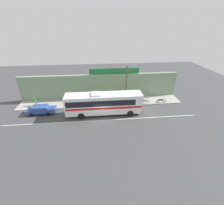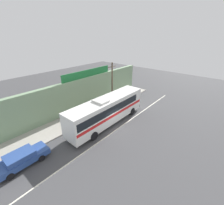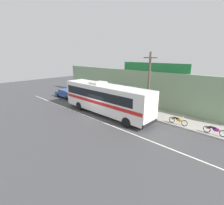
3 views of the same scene
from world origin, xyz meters
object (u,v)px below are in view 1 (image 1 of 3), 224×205
object	(u,v)px
parked_car	(41,109)
utility_pole	(126,86)
motorcycle_red	(161,100)
intercity_bus	(103,103)
motorcycle_orange	(144,101)
pedestrian_near_shop	(35,101)

from	to	relation	value
parked_car	utility_pole	size ratio (longest dim) A/B	0.65
utility_pole	motorcycle_red	bearing A→B (deg)	0.67
intercity_bus	utility_pole	xyz separation A→B (m)	(4.13, 2.65, 1.73)
parked_car	motorcycle_red	distance (m)	21.29
utility_pole	motorcycle_orange	xyz separation A→B (m)	(3.52, 0.08, -3.23)
pedestrian_near_shop	intercity_bus	bearing A→B (deg)	-17.61
motorcycle_orange	pedestrian_near_shop	distance (m)	19.70
utility_pole	motorcycle_orange	distance (m)	4.78
motorcycle_red	intercity_bus	bearing A→B (deg)	-165.97
motorcycle_orange	pedestrian_near_shop	world-z (taller)	pedestrian_near_shop
parked_car	utility_pole	distance (m)	14.84
motorcycle_orange	utility_pole	bearing A→B (deg)	-178.68
pedestrian_near_shop	motorcycle_red	bearing A→B (deg)	-2.70
motorcycle_orange	motorcycle_red	world-z (taller)	same
intercity_bus	pedestrian_near_shop	bearing A→B (deg)	162.39
parked_car	pedestrian_near_shop	world-z (taller)	pedestrian_near_shop
intercity_bus	parked_car	distance (m)	10.46
parked_car	motorcycle_orange	bearing A→B (deg)	5.02
parked_car	utility_pole	xyz separation A→B (m)	(14.44, 1.50, 3.05)
motorcycle_orange	parked_car	bearing A→B (deg)	-174.98
intercity_bus	motorcycle_red	size ratio (longest dim) A/B	6.41
parked_car	motorcycle_orange	distance (m)	18.04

